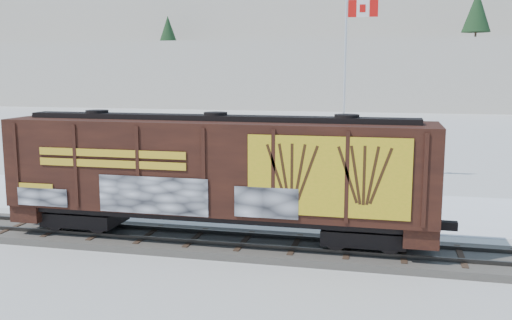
% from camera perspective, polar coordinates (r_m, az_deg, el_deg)
% --- Properties ---
extents(ground, '(500.00, 500.00, 0.00)m').
position_cam_1_polar(ground, '(23.03, -6.05, -8.41)').
color(ground, white).
rests_on(ground, ground).
extents(rail_track, '(50.00, 3.40, 0.43)m').
position_cam_1_polar(rail_track, '(22.98, -6.05, -8.06)').
color(rail_track, '#59544C').
rests_on(rail_track, ground).
extents(parking_strip, '(40.00, 8.00, 0.03)m').
position_cam_1_polar(parking_strip, '(29.96, -1.34, -4.24)').
color(parking_strip, white).
rests_on(parking_strip, ground).
extents(hillside, '(360.00, 110.00, 93.00)m').
position_cam_1_polar(hillside, '(160.87, 10.70, 11.49)').
color(hillside, white).
rests_on(hillside, ground).
extents(hopper_railcar, '(16.49, 3.06, 4.74)m').
position_cam_1_polar(hopper_railcar, '(22.03, -4.01, -1.01)').
color(hopper_railcar, black).
rests_on(hopper_railcar, rail_track).
extents(flagpole, '(2.30, 0.90, 11.16)m').
position_cam_1_polar(flagpole, '(35.26, 8.96, 4.37)').
color(flagpole, silver).
rests_on(flagpole, ground).
extents(car_silver, '(5.20, 2.86, 1.67)m').
position_cam_1_polar(car_silver, '(33.86, -19.44, -1.74)').
color(car_silver, silver).
rests_on(car_silver, parking_strip).
extents(car_white, '(4.61, 2.00, 1.48)m').
position_cam_1_polar(car_white, '(29.44, 9.29, -3.09)').
color(car_white, silver).
rests_on(car_white, parking_strip).
extents(car_dark, '(4.79, 3.23, 1.29)m').
position_cam_1_polar(car_dark, '(28.50, 7.48, -3.64)').
color(car_dark, black).
rests_on(car_dark, parking_strip).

